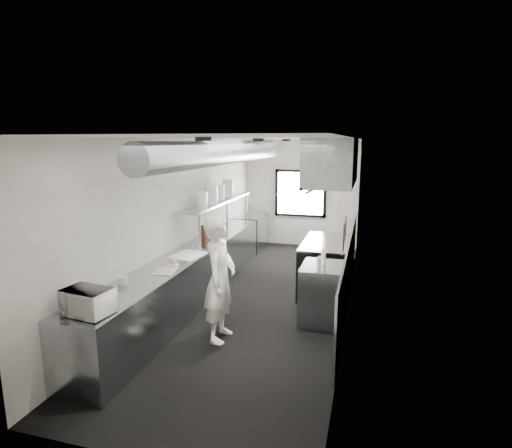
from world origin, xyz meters
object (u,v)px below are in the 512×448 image
Objects in this scene: range at (325,266)px; squeeze_bottle_a at (318,264)px; pass_shelf at (218,202)px; squeeze_bottle_b at (319,263)px; bottle_station at (323,294)px; squeeze_bottle_e at (323,255)px; microwave at (87,302)px; plate_stack_b at (211,195)px; plate_stack_d at (228,188)px; squeeze_bottle_c at (323,260)px; exhaust_hood at (332,162)px; squeeze_bottle_d at (324,258)px; far_work_table at (250,232)px; deli_tub_a at (107,292)px; prep_counter at (190,277)px; deli_tub_b at (123,280)px; small_plate at (174,265)px; line_cook at (220,279)px; plate_stack_c at (219,192)px; knife_block at (207,231)px; plate_stack_a at (202,199)px; cutting_board at (188,255)px.

squeeze_bottle_a is at bearing -87.87° from range.
pass_shelf reaches higher than squeeze_bottle_b.
squeeze_bottle_e reaches higher than bottle_station.
plate_stack_b is at bearing 97.95° from microwave.
plate_stack_d reaches higher than squeeze_bottle_c.
squeeze_bottle_b reaches higher than bottle_station.
exhaust_hood is 13.25× the size of squeeze_bottle_d.
plate_stack_d is at bearing 157.24° from range.
pass_shelf reaches higher than bottle_station.
squeeze_bottle_d reaches higher than far_work_table.
pass_shelf is 3.06m from squeeze_bottle_a.
squeeze_bottle_d is at bearing 40.52° from deli_tub_a.
squeeze_bottle_b is (2.25, -4.06, 0.54)m from far_work_table.
squeeze_bottle_c is at bearing -3.93° from prep_counter.
squeeze_bottle_b is (2.42, 1.37, 0.04)m from deli_tub_b.
plate_stack_d is 3.32m from squeeze_bottle_d.
bottle_station is at bearing 15.33° from small_plate.
microwave is (0.03, -2.69, 0.59)m from prep_counter.
pass_shelf is 21.69× the size of deli_tub_b.
plate_stack_d reaches higher than microwave.
exhaust_hood is 12.45× the size of squeeze_bottle_b.
microwave is at bearing -89.03° from plate_stack_b.
line_cook is (0.98, -1.15, 0.43)m from prep_counter.
small_plate is at bearing -136.96° from exhaust_hood.
plate_stack_b is at bearing 152.24° from squeeze_bottle_d.
line_cook is 1.82m from microwave.
squeeze_bottle_a is 1.09× the size of squeeze_bottle_d.
plate_stack_c is (-2.37, 1.85, 1.27)m from bottle_station.
small_plate is 0.98× the size of squeeze_bottle_d.
knife_block is at bearing 153.57° from squeeze_bottle_d.
squeeze_bottle_a is at bearing -27.68° from plate_stack_a.
bottle_station is at bearing -35.99° from pass_shelf.
knife_block is at bearing 146.71° from squeeze_bottle_a.
squeeze_bottle_d is (2.33, -1.59, -0.55)m from pass_shelf.
plate_stack_c reaches higher than squeeze_bottle_b.
far_work_table is at bearing 88.24° from deli_tub_b.
plate_stack_a is 2.64m from squeeze_bottle_c.
exhaust_hood is 13.48× the size of small_plate.
prep_counter is at bearing -65.65° from knife_block.
squeeze_bottle_a is (2.42, 1.27, 0.04)m from deli_tub_b.
plate_stack_b is at bearing 150.98° from squeeze_bottle_c.
squeeze_bottle_c is at bearing 55.19° from microwave.
squeeze_bottle_b is at bearing -14.39° from knife_block.
plate_stack_d reaches higher than knife_block.
plate_stack_b is (-2.28, -0.07, -0.65)m from exhaust_hood.
pass_shelf reaches higher than deli_tub_b.
cutting_board reaches higher than small_plate.
bottle_station is 3.56m from plate_stack_d.
bottle_station is 0.60m from squeeze_bottle_a.
prep_counter is at bearing -88.44° from pass_shelf.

